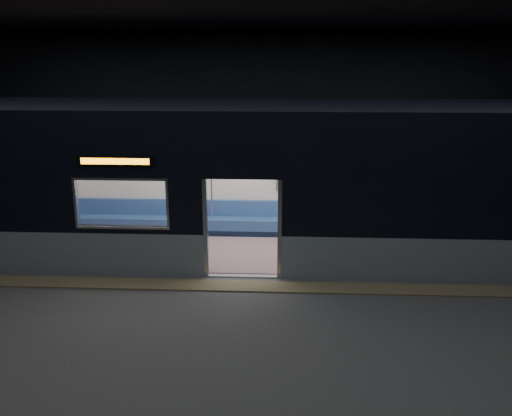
{
  "coord_description": "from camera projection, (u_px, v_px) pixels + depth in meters",
  "views": [
    {
      "loc": [
        0.79,
        -9.14,
        4.44
      ],
      "look_at": [
        0.21,
        2.3,
        1.1
      ],
      "focal_mm": 38.0,
      "sensor_mm": 36.0,
      "label": 1
    }
  ],
  "objects": [
    {
      "name": "station_floor",
      "position": [
        239.0,
        299.0,
        10.05
      ],
      "size": [
        24.0,
        14.0,
        0.01
      ],
      "primitive_type": "cube",
      "color": "#47494C",
      "rests_on": "ground"
    },
    {
      "name": "handbag",
      "position": [
        400.0,
        214.0,
        12.83
      ],
      "size": [
        0.37,
        0.34,
        0.16
      ],
      "primitive_type": "cube",
      "rotation": [
        0.0,
        0.0,
        0.24
      ],
      "color": "black",
      "rests_on": "passenger"
    },
    {
      "name": "tactile_strip",
      "position": [
        241.0,
        286.0,
        10.57
      ],
      "size": [
        22.8,
        0.5,
        0.03
      ],
      "primitive_type": "cube",
      "color": "#8C7F59",
      "rests_on": "station_floor"
    },
    {
      "name": "metro_car",
      "position": [
        247.0,
        172.0,
        11.97
      ],
      "size": [
        18.0,
        3.04,
        3.35
      ],
      "color": "#92A1AE",
      "rests_on": "station_floor"
    },
    {
      "name": "passenger",
      "position": [
        400.0,
        206.0,
        13.04
      ],
      "size": [
        0.5,
        0.8,
        1.49
      ],
      "rotation": [
        0.0,
        0.0,
        -0.19
      ],
      "color": "black",
      "rests_on": "metro_car"
    },
    {
      "name": "station_envelope",
      "position": [
        237.0,
        99.0,
        9.02
      ],
      "size": [
        24.0,
        14.0,
        5.0
      ],
      "color": "black",
      "rests_on": "station_floor"
    },
    {
      "name": "transit_map",
      "position": [
        297.0,
        177.0,
        13.28
      ],
      "size": [
        0.93,
        0.03,
        0.6
      ],
      "primitive_type": "cube",
      "color": "white",
      "rests_on": "metro_car"
    }
  ]
}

